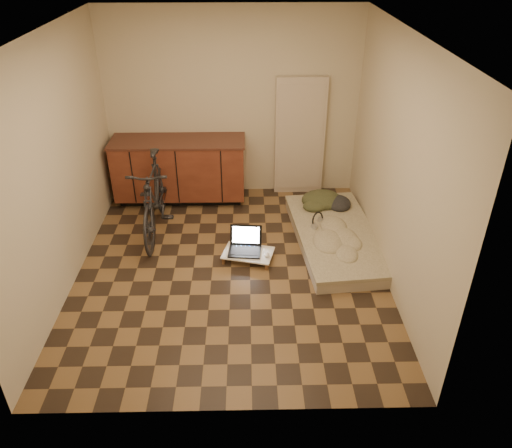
{
  "coord_description": "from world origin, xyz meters",
  "views": [
    {
      "loc": [
        0.2,
        -4.73,
        3.43
      ],
      "look_at": [
        0.29,
        0.06,
        0.55
      ],
      "focal_mm": 35.0,
      "sensor_mm": 36.0,
      "label": 1
    }
  ],
  "objects_px": {
    "bicycle": "(154,192)",
    "laptop": "(245,246)",
    "futon": "(336,237)",
    "lap_desk": "(248,253)"
  },
  "relations": [
    {
      "from": "bicycle",
      "to": "laptop",
      "type": "distance_m",
      "value": 1.35
    },
    {
      "from": "futon",
      "to": "bicycle",
      "type": "bearing_deg",
      "value": 165.99
    },
    {
      "from": "bicycle",
      "to": "lap_desk",
      "type": "xyz_separation_m",
      "value": [
        1.17,
        -0.68,
        -0.47
      ]
    },
    {
      "from": "futon",
      "to": "lap_desk",
      "type": "bearing_deg",
      "value": -168.46
    },
    {
      "from": "bicycle",
      "to": "futon",
      "type": "relative_size",
      "value": 0.83
    },
    {
      "from": "futon",
      "to": "lap_desk",
      "type": "relative_size",
      "value": 3.18
    },
    {
      "from": "bicycle",
      "to": "lap_desk",
      "type": "height_order",
      "value": "bicycle"
    },
    {
      "from": "bicycle",
      "to": "lap_desk",
      "type": "relative_size",
      "value": 2.63
    },
    {
      "from": "futon",
      "to": "laptop",
      "type": "distance_m",
      "value": 1.17
    },
    {
      "from": "laptop",
      "to": "futon",
      "type": "bearing_deg",
      "value": 19.6
    }
  ]
}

